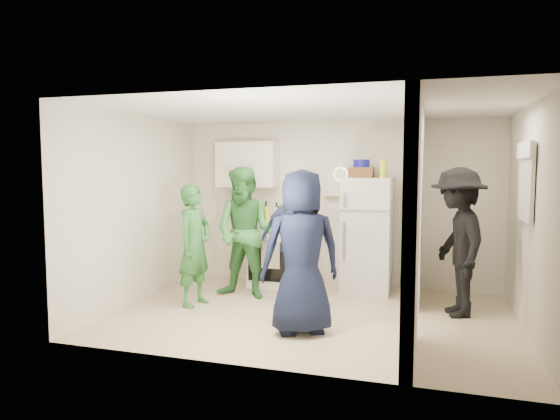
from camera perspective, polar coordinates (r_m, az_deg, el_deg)
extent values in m
plane|color=beige|center=(6.26, 3.63, -11.91)|extent=(4.80, 4.80, 0.00)
plane|color=silver|center=(7.68, 6.57, 0.72)|extent=(4.80, 0.00, 4.80)
plane|color=silver|center=(4.39, -1.34, -2.48)|extent=(4.80, 0.00, 4.80)
plane|color=silver|center=(6.96, -15.92, 0.11)|extent=(0.00, 3.40, 3.40)
plane|color=silver|center=(5.96, 26.81, -1.04)|extent=(0.00, 3.40, 3.40)
plane|color=white|center=(6.03, 3.76, 11.47)|extent=(4.80, 4.80, 0.00)
cube|color=silver|center=(6.96, 15.45, 0.12)|extent=(0.12, 1.20, 2.50)
cube|color=silver|center=(4.77, 14.81, -2.04)|extent=(0.12, 1.20, 2.50)
cube|color=silver|center=(5.86, 15.43, 9.52)|extent=(0.12, 1.00, 0.40)
cube|color=white|center=(7.65, -0.24, -5.02)|extent=(0.82, 0.68, 0.98)
cube|color=silver|center=(7.85, -3.77, 5.22)|extent=(0.95, 0.34, 0.70)
cube|color=white|center=(7.29, 9.90, -2.88)|extent=(0.68, 0.66, 1.66)
cube|color=brown|center=(7.29, 9.27, 4.26)|extent=(0.35, 0.25, 0.15)
cylinder|color=navy|center=(7.29, 9.29, 5.28)|extent=(0.24, 0.24, 0.11)
cylinder|color=#F1FB15|center=(7.10, 11.68, 4.61)|extent=(0.09, 0.09, 0.25)
cylinder|color=white|center=(7.63, 6.95, 4.07)|extent=(0.22, 0.02, 0.22)
cube|color=olive|center=(7.62, 6.51, 1.44)|extent=(0.35, 0.08, 0.03)
cube|color=black|center=(6.12, 26.45, 2.88)|extent=(0.03, 0.70, 0.80)
cube|color=white|center=(6.12, 26.31, 2.89)|extent=(0.04, 0.76, 0.86)
cube|color=white|center=(6.12, 26.21, 6.17)|extent=(0.04, 0.82, 0.18)
cylinder|color=#FFF815|center=(7.40, -1.63, -0.58)|extent=(0.09, 0.09, 0.25)
cylinder|color=#B60C15|center=(7.32, 0.95, -1.14)|extent=(0.09, 0.09, 0.12)
imported|color=#2E7434|center=(6.62, -9.71, -4.01)|extent=(0.48, 0.64, 1.58)
imported|color=#38803B|center=(6.91, -3.98, -2.59)|extent=(0.93, 0.76, 1.82)
imported|color=#3C5B83|center=(6.60, 1.64, -3.44)|extent=(1.06, 0.63, 1.70)
imported|color=black|center=(5.42, 2.46, -4.80)|extent=(1.04, 0.92, 1.80)
imported|color=black|center=(6.43, 19.66, -3.46)|extent=(0.92, 1.29, 1.81)
cylinder|color=brown|center=(7.75, -2.05, -0.07)|extent=(0.06, 0.06, 0.32)
cylinder|color=#295C1E|center=(7.53, -1.61, -0.18)|extent=(0.08, 0.08, 0.33)
cylinder|color=silver|center=(7.72, -0.40, -0.18)|extent=(0.08, 0.08, 0.29)
cylinder|color=#58240F|center=(7.53, -0.19, -0.45)|extent=(0.06, 0.06, 0.26)
cylinder|color=#989BA9|center=(7.73, 0.75, -0.22)|extent=(0.07, 0.07, 0.28)
cylinder|color=#13351B|center=(7.53, 1.17, -0.29)|extent=(0.06, 0.06, 0.30)
cylinder|color=olive|center=(7.63, 2.07, -0.24)|extent=(0.08, 0.08, 0.29)
cylinder|color=#ADB2BA|center=(7.53, -2.70, -0.44)|extent=(0.08, 0.08, 0.26)
cylinder|color=#48330C|center=(7.65, 0.48, -0.20)|extent=(0.06, 0.06, 0.30)
cylinder|color=#2D6021|center=(7.39, 1.75, -0.32)|extent=(0.07, 0.07, 0.32)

